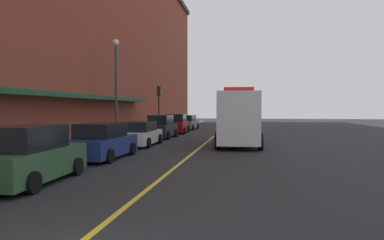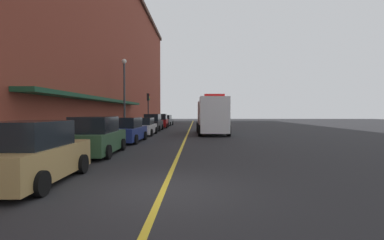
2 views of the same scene
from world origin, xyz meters
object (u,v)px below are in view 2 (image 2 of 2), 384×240
box_truck (212,116)px  parked_car_3 (144,127)px  parked_car_4 (153,123)px  parking_meter_0 (30,139)px  parked_car_0 (32,155)px  parked_car_1 (96,137)px  traffic_light_near (148,104)px  parking_meter_2 (59,135)px  parking_meter_1 (154,119)px  parked_car_6 (166,121)px  parking_meter_3 (155,119)px  parked_car_5 (160,121)px  parked_car_2 (127,131)px  street_lamp_left (124,88)px

box_truck → parked_car_3: bearing=-78.4°
parked_car_4 → parking_meter_0: parked_car_4 is taller
parked_car_0 → parked_car_1: (-0.14, 5.53, 0.02)m
parked_car_3 → traffic_light_near: bearing=7.0°
parking_meter_2 → box_truck: bearing=61.8°
box_truck → parking_meter_1: bearing=-152.9°
parking_meter_2 → parking_meter_0: bearing=-90.0°
parked_car_1 → parked_car_6: 30.00m
traffic_light_near → parked_car_3: bearing=-82.5°
box_truck → parking_meter_3: box_truck is taller
parked_car_0 → traffic_light_near: traffic_light_near is taller
parked_car_0 → parking_meter_1: parked_car_0 is taller
parked_car_6 → parking_meter_1: size_ratio=3.68×
parked_car_4 → parked_car_0: bearing=-179.2°
parked_car_1 → parked_car_5: size_ratio=1.07×
parking_meter_3 → parked_car_4: bearing=-83.0°
parked_car_2 → street_lamp_left: (-1.99, 7.00, 3.60)m
parking_meter_0 → parking_meter_3: bearing=90.0°
parked_car_6 → parking_meter_1: parked_car_6 is taller
traffic_light_near → parking_meter_1: bearing=90.7°
parking_meter_2 → parking_meter_1: bearing=90.0°
parked_car_0 → parked_car_4: size_ratio=0.94×
parked_car_3 → parking_meter_1: size_ratio=3.55×
parking_meter_0 → traffic_light_near: bearing=89.9°
parking_meter_0 → parking_meter_3: size_ratio=1.00×
parked_car_5 → parking_meter_1: size_ratio=3.30×
parked_car_0 → parking_meter_3: bearing=1.3°
parking_meter_1 → traffic_light_near: (0.06, -5.43, 2.10)m
parked_car_3 → parking_meter_1: parked_car_3 is taller
parked_car_6 → parking_meter_3: (-1.37, -1.59, 0.28)m
parking_meter_1 → traffic_light_near: 5.82m
parked_car_1 → parking_meter_1: size_ratio=3.51×
parking_meter_0 → parked_car_2: bearing=81.2°
parked_car_3 → parking_meter_0: parked_car_3 is taller
parked_car_4 → parked_car_5: (0.05, 5.97, -0.00)m
parked_car_6 → parking_meter_1: bearing=154.9°
parked_car_4 → parking_meter_3: parked_car_4 is taller
parking_meter_3 → street_lamp_left: (-0.60, -15.63, 3.34)m
parking_meter_0 → parking_meter_1: size_ratio=1.00×
box_truck → parking_meter_0: 18.15m
parked_car_2 → parking_meter_2: size_ratio=3.54×
parking_meter_3 → parking_meter_0: bearing=-90.0°
parked_car_0 → parked_car_2: (-0.09, 11.31, -0.04)m
parked_car_4 → parked_car_6: parked_car_4 is taller
parked_car_6 → box_truck: 17.89m
parking_meter_0 → parking_meter_1: (0.00, 30.51, 0.00)m
parked_car_0 → parking_meter_2: size_ratio=3.20×
parked_car_5 → parked_car_3: bearing=178.0°
parked_car_0 → traffic_light_near: (-1.42, 27.44, 2.31)m
parked_car_2 → parked_car_6: bearing=1.1°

